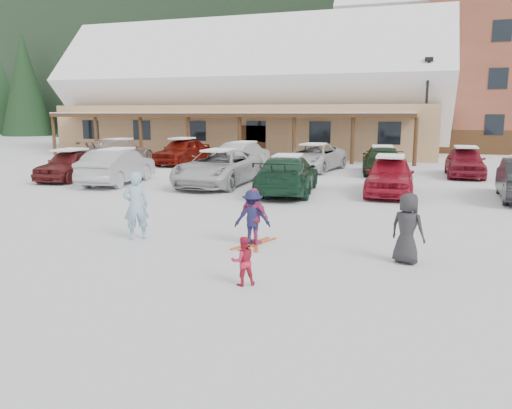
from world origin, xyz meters
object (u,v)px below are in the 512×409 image
(child_navy, at_px, (252,217))
(parked_car_7, at_px, (119,151))
(toddler_red, at_px, (243,261))
(parked_car_8, at_px, (182,151))
(parked_car_4, at_px, (390,175))
(parked_car_0, at_px, (71,165))
(parked_car_3, at_px, (287,175))
(parked_car_9, at_px, (244,154))
(parked_car_2, at_px, (219,168))
(bystander_dark, at_px, (407,228))
(parked_car_1, at_px, (118,166))
(parked_car_10, at_px, (313,157))
(child_magenta, at_px, (254,216))
(parked_car_11, at_px, (382,160))
(day_lodge, at_px, (249,101))
(parked_car_12, at_px, (465,162))
(adult_skier, at_px, (136,206))
(lamp_post, at_px, (426,104))

(child_navy, bearing_deg, parked_car_7, -66.47)
(toddler_red, height_order, parked_car_8, parked_car_8)
(parked_car_4, bearing_deg, parked_car_0, 179.51)
(parked_car_3, relative_size, parked_car_9, 1.16)
(toddler_red, distance_m, parked_car_2, 12.61)
(bystander_dark, distance_m, parked_car_1, 14.81)
(parked_car_3, distance_m, parked_car_10, 7.80)
(parked_car_9, bearing_deg, parked_car_10, 175.42)
(child_magenta, height_order, parked_car_8, parked_car_8)
(toddler_red, relative_size, parked_car_11, 0.19)
(toddler_red, relative_size, parked_car_0, 0.22)
(child_navy, bearing_deg, day_lodge, -89.07)
(parked_car_8, bearing_deg, parked_car_1, -78.55)
(parked_car_0, relative_size, parked_car_12, 0.97)
(parked_car_10, distance_m, parked_car_12, 7.49)
(parked_car_12, bearing_deg, parked_car_0, -158.42)
(parked_car_2, height_order, parked_car_11, parked_car_2)
(parked_car_12, bearing_deg, parked_car_3, -132.23)
(day_lodge, bearing_deg, toddler_red, -71.49)
(parked_car_9, relative_size, parked_car_10, 0.83)
(parked_car_9, bearing_deg, child_magenta, 117.05)
(child_magenta, bearing_deg, parked_car_12, -90.13)
(adult_skier, relative_size, parked_car_9, 0.39)
(adult_skier, bearing_deg, parked_car_11, -146.08)
(parked_car_7, distance_m, parked_car_12, 19.43)
(adult_skier, height_order, parked_car_2, adult_skier)
(parked_car_2, bearing_deg, parked_car_12, 32.87)
(parked_car_0, relative_size, parked_car_11, 0.86)
(child_navy, xyz_separation_m, parked_car_10, (-1.69, 15.39, 0.07))
(parked_car_0, relative_size, parked_car_10, 0.80)
(adult_skier, relative_size, parked_car_4, 0.39)
(toddler_red, bearing_deg, parked_car_9, -103.42)
(adult_skier, xyz_separation_m, parked_car_10, (1.16, 15.78, -0.12))
(adult_skier, bearing_deg, parked_car_8, -106.41)
(day_lodge, bearing_deg, parked_car_4, -57.12)
(parked_car_9, xyz_separation_m, parked_car_10, (4.21, -0.86, 0.01))
(parked_car_1, height_order, parked_car_12, parked_car_1)
(bystander_dark, bearing_deg, toddler_red, 64.21)
(parked_car_2, bearing_deg, parked_car_3, -18.99)
(bystander_dark, xyz_separation_m, parked_car_11, (-1.56, 15.57, -0.03))
(child_magenta, bearing_deg, parked_car_2, -42.51)
(parked_car_0, relative_size, parked_car_3, 0.82)
(toddler_red, distance_m, parked_car_10, 18.27)
(parked_car_9, bearing_deg, parked_car_1, 77.94)
(child_navy, distance_m, parked_car_4, 8.92)
(toddler_red, xyz_separation_m, parked_car_10, (-2.41, 18.10, 0.27))
(parked_car_4, height_order, parked_car_10, parked_car_4)
(day_lodge, height_order, toddler_red, day_lodge)
(lamp_post, relative_size, parked_car_11, 1.33)
(parked_car_11, bearing_deg, parked_car_12, 175.16)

